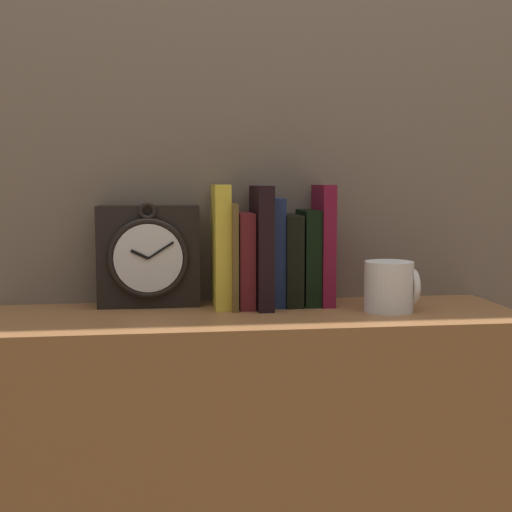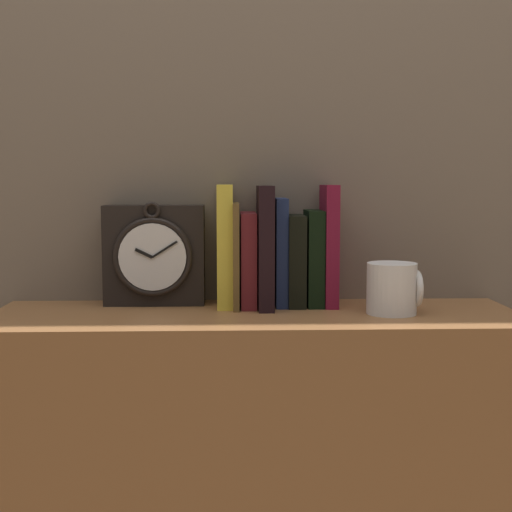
{
  "view_description": "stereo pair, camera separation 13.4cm",
  "coord_description": "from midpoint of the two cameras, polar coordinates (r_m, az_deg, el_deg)",
  "views": [
    {
      "loc": [
        -0.18,
        -1.32,
        1.09
      ],
      "look_at": [
        0.0,
        0.0,
        0.95
      ],
      "focal_mm": 50.0,
      "sensor_mm": 36.0,
      "label": 1
    },
    {
      "loc": [
        -0.05,
        -1.33,
        1.09
      ],
      "look_at": [
        0.0,
        0.0,
        0.95
      ],
      "focal_mm": 50.0,
      "sensor_mm": 36.0,
      "label": 2
    }
  ],
  "objects": [
    {
      "name": "mug",
      "position": [
        1.38,
        7.98,
        -2.44
      ],
      "size": [
        0.1,
        0.09,
        0.1
      ],
      "color": "white",
      "rests_on": "bookshelf"
    },
    {
      "name": "book_slot4_navy",
      "position": [
        1.43,
        -1.07,
        0.34
      ],
      "size": [
        0.02,
        0.11,
        0.22
      ],
      "color": "navy",
      "rests_on": "bookshelf"
    },
    {
      "name": "clock",
      "position": [
        1.44,
        -11.24,
        -0.02
      ],
      "size": [
        0.2,
        0.08,
        0.21
      ],
      "color": "black",
      "rests_on": "bookshelf"
    },
    {
      "name": "book_slot5_black",
      "position": [
        1.44,
        0.12,
        -0.32
      ],
      "size": [
        0.03,
        0.12,
        0.18
      ],
      "color": "black",
      "rests_on": "bookshelf"
    },
    {
      "name": "book_slot0_yellow",
      "position": [
        1.42,
        -5.53,
        0.8
      ],
      "size": [
        0.03,
        0.12,
        0.24
      ],
      "color": "yellow",
      "rests_on": "bookshelf"
    },
    {
      "name": "book_slot1_brown",
      "position": [
        1.41,
        -4.64,
        0.05
      ],
      "size": [
        0.01,
        0.14,
        0.21
      ],
      "color": "brown",
      "rests_on": "bookshelf"
    },
    {
      "name": "book_slot2_maroon",
      "position": [
        1.42,
        -3.65,
        -0.31
      ],
      "size": [
        0.03,
        0.13,
        0.19
      ],
      "color": "maroon",
      "rests_on": "bookshelf"
    },
    {
      "name": "book_slot3_black",
      "position": [
        1.41,
        -2.28,
        0.74
      ],
      "size": [
        0.03,
        0.15,
        0.24
      ],
      "color": "black",
      "rests_on": "bookshelf"
    },
    {
      "name": "book_slot6_black",
      "position": [
        1.44,
        1.58,
        -0.11
      ],
      "size": [
        0.03,
        0.11,
        0.19
      ],
      "color": "black",
      "rests_on": "bookshelf"
    },
    {
      "name": "wall_back",
      "position": [
        1.52,
        -3.54,
        13.97
      ],
      "size": [
        6.0,
        0.05,
        2.6
      ],
      "color": "#756656",
      "rests_on": "ground_plane"
    },
    {
      "name": "book_slot7_maroon",
      "position": [
        1.44,
        2.78,
        0.89
      ],
      "size": [
        0.03,
        0.12,
        0.24
      ],
      "color": "maroon",
      "rests_on": "bookshelf"
    }
  ]
}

